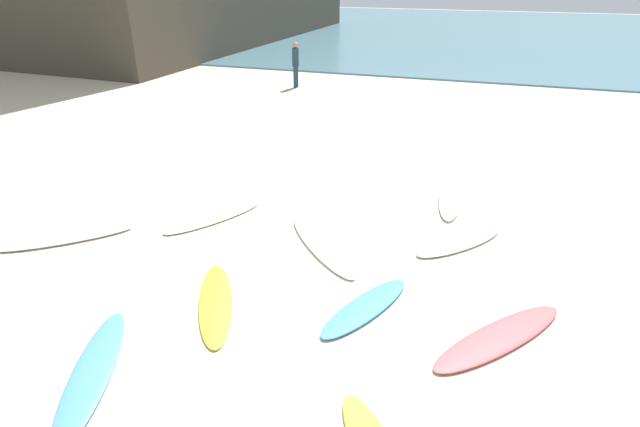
{
  "coord_description": "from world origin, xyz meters",
  "views": [
    {
      "loc": [
        2.11,
        -5.6,
        4.72
      ],
      "look_at": [
        -0.74,
        2.99,
        0.3
      ],
      "focal_mm": 28.65,
      "sensor_mm": 36.0,
      "label": 1
    }
  ],
  "objects_px": {
    "surfboard_7": "(216,303)",
    "beachgoer_near": "(296,62)",
    "surfboard_0": "(213,217)",
    "surfboard_9": "(92,372)",
    "surfboard_1": "(365,307)",
    "surfboard_4": "(66,238)",
    "surfboard_2": "(499,337)",
    "surfboard_3": "(322,245)",
    "surfboard_6": "(450,197)",
    "surfboard_8": "(459,242)"
  },
  "relations": [
    {
      "from": "surfboard_2",
      "to": "surfboard_6",
      "type": "relative_size",
      "value": 0.98
    },
    {
      "from": "surfboard_6",
      "to": "surfboard_8",
      "type": "distance_m",
      "value": 2.09
    },
    {
      "from": "surfboard_2",
      "to": "beachgoer_near",
      "type": "xyz_separation_m",
      "value": [
        -8.49,
        14.39,
        1.01
      ]
    },
    {
      "from": "surfboard_1",
      "to": "surfboard_6",
      "type": "height_order",
      "value": "surfboard_1"
    },
    {
      "from": "surfboard_0",
      "to": "surfboard_9",
      "type": "bearing_deg",
      "value": -50.8
    },
    {
      "from": "surfboard_0",
      "to": "surfboard_4",
      "type": "bearing_deg",
      "value": -112.77
    },
    {
      "from": "surfboard_0",
      "to": "surfboard_7",
      "type": "height_order",
      "value": "surfboard_0"
    },
    {
      "from": "surfboard_2",
      "to": "beachgoer_near",
      "type": "bearing_deg",
      "value": 159.27
    },
    {
      "from": "surfboard_7",
      "to": "beachgoer_near",
      "type": "bearing_deg",
      "value": -102.29
    },
    {
      "from": "surfboard_1",
      "to": "surfboard_3",
      "type": "bearing_deg",
      "value": -29.07
    },
    {
      "from": "surfboard_0",
      "to": "beachgoer_near",
      "type": "relative_size",
      "value": 1.2
    },
    {
      "from": "surfboard_4",
      "to": "surfboard_9",
      "type": "xyz_separation_m",
      "value": [
        2.95,
        -2.76,
        -0.0
      ]
    },
    {
      "from": "surfboard_4",
      "to": "surfboard_7",
      "type": "distance_m",
      "value": 3.83
    },
    {
      "from": "surfboard_2",
      "to": "surfboard_6",
      "type": "height_order",
      "value": "surfboard_6"
    },
    {
      "from": "surfboard_2",
      "to": "surfboard_8",
      "type": "relative_size",
      "value": 1.22
    },
    {
      "from": "surfboard_0",
      "to": "surfboard_4",
      "type": "xyz_separation_m",
      "value": [
        -2.22,
        -1.69,
        0.01
      ]
    },
    {
      "from": "surfboard_0",
      "to": "surfboard_1",
      "type": "bearing_deg",
      "value": 1.39
    },
    {
      "from": "surfboard_8",
      "to": "surfboard_9",
      "type": "distance_m",
      "value": 6.5
    },
    {
      "from": "surfboard_3",
      "to": "surfboard_0",
      "type": "bearing_deg",
      "value": -51.27
    },
    {
      "from": "surfboard_4",
      "to": "surfboard_3",
      "type": "bearing_deg",
      "value": -116.09
    },
    {
      "from": "surfboard_9",
      "to": "beachgoer_near",
      "type": "relative_size",
      "value": 1.31
    },
    {
      "from": "surfboard_2",
      "to": "surfboard_8",
      "type": "bearing_deg",
      "value": 144.9
    },
    {
      "from": "surfboard_3",
      "to": "surfboard_4",
      "type": "distance_m",
      "value": 4.9
    },
    {
      "from": "surfboard_6",
      "to": "surfboard_2",
      "type": "bearing_deg",
      "value": 100.02
    },
    {
      "from": "surfboard_8",
      "to": "surfboard_7",
      "type": "bearing_deg",
      "value": 83.08
    },
    {
      "from": "surfboard_6",
      "to": "surfboard_7",
      "type": "height_order",
      "value": "surfboard_6"
    },
    {
      "from": "surfboard_3",
      "to": "beachgoer_near",
      "type": "xyz_separation_m",
      "value": [
        -5.33,
        12.7,
        1.01
      ]
    },
    {
      "from": "surfboard_2",
      "to": "surfboard_7",
      "type": "bearing_deg",
      "value": -134.11
    },
    {
      "from": "surfboard_1",
      "to": "beachgoer_near",
      "type": "bearing_deg",
      "value": -41.47
    },
    {
      "from": "surfboard_3",
      "to": "surfboard_8",
      "type": "xyz_separation_m",
      "value": [
        2.4,
        0.93,
        -0.0
      ]
    },
    {
      "from": "surfboard_1",
      "to": "surfboard_8",
      "type": "relative_size",
      "value": 0.97
    },
    {
      "from": "beachgoer_near",
      "to": "surfboard_4",
      "type": "bearing_deg",
      "value": 0.82
    },
    {
      "from": "beachgoer_near",
      "to": "surfboard_6",
      "type": "bearing_deg",
      "value": 35.57
    },
    {
      "from": "surfboard_0",
      "to": "surfboard_1",
      "type": "height_order",
      "value": "surfboard_1"
    },
    {
      "from": "surfboard_1",
      "to": "surfboard_6",
      "type": "bearing_deg",
      "value": -76.27
    },
    {
      "from": "surfboard_6",
      "to": "beachgoer_near",
      "type": "height_order",
      "value": "beachgoer_near"
    },
    {
      "from": "surfboard_1",
      "to": "surfboard_3",
      "type": "height_order",
      "value": "surfboard_1"
    },
    {
      "from": "surfboard_2",
      "to": "surfboard_9",
      "type": "bearing_deg",
      "value": -115.85
    },
    {
      "from": "surfboard_4",
      "to": "surfboard_9",
      "type": "relative_size",
      "value": 0.98
    },
    {
      "from": "surfboard_1",
      "to": "surfboard_6",
      "type": "distance_m",
      "value": 4.68
    },
    {
      "from": "surfboard_4",
      "to": "surfboard_6",
      "type": "xyz_separation_m",
      "value": [
        6.77,
        4.27,
        0.0
      ]
    },
    {
      "from": "surfboard_9",
      "to": "surfboard_0",
      "type": "bearing_deg",
      "value": 75.92
    },
    {
      "from": "surfboard_1",
      "to": "surfboard_9",
      "type": "bearing_deg",
      "value": 63.0
    },
    {
      "from": "beachgoer_near",
      "to": "surfboard_8",
      "type": "bearing_deg",
      "value": 31.66
    },
    {
      "from": "surfboard_3",
      "to": "surfboard_6",
      "type": "xyz_separation_m",
      "value": [
        2.04,
        2.99,
        0.0
      ]
    },
    {
      "from": "surfboard_7",
      "to": "surfboard_3",
      "type": "bearing_deg",
      "value": -143.0
    },
    {
      "from": "surfboard_8",
      "to": "surfboard_2",
      "type": "bearing_deg",
      "value": 146.53
    },
    {
      "from": "surfboard_0",
      "to": "surfboard_1",
      "type": "distance_m",
      "value": 4.23
    },
    {
      "from": "surfboard_2",
      "to": "surfboard_3",
      "type": "distance_m",
      "value": 3.58
    },
    {
      "from": "surfboard_4",
      "to": "surfboard_8",
      "type": "bearing_deg",
      "value": -113.99
    }
  ]
}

